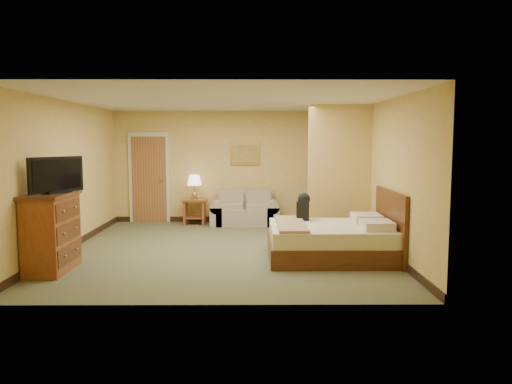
{
  "coord_description": "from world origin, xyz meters",
  "views": [
    {
      "loc": [
        0.47,
        -8.68,
        1.93
      ],
      "look_at": [
        0.53,
        0.6,
        0.95
      ],
      "focal_mm": 35.0,
      "sensor_mm": 36.0,
      "label": 1
    }
  ],
  "objects_px": {
    "loveseat": "(245,214)",
    "coffee_table": "(304,224)",
    "bed": "(335,240)",
    "dresser": "(52,232)"
  },
  "relations": [
    {
      "from": "loveseat",
      "to": "coffee_table",
      "type": "bearing_deg",
      "value": -56.04
    },
    {
      "from": "loveseat",
      "to": "coffee_table",
      "type": "relative_size",
      "value": 1.9
    },
    {
      "from": "loveseat",
      "to": "coffee_table",
      "type": "height_order",
      "value": "loveseat"
    },
    {
      "from": "coffee_table",
      "to": "dresser",
      "type": "xyz_separation_m",
      "value": [
        -3.93,
        -2.3,
        0.27
      ]
    },
    {
      "from": "loveseat",
      "to": "coffee_table",
      "type": "xyz_separation_m",
      "value": [
        1.17,
        -1.73,
        0.06
      ]
    },
    {
      "from": "coffee_table",
      "to": "dresser",
      "type": "relative_size",
      "value": 0.7
    },
    {
      "from": "loveseat",
      "to": "dresser",
      "type": "xyz_separation_m",
      "value": [
        -2.77,
        -4.03,
        0.33
      ]
    },
    {
      "from": "coffee_table",
      "to": "bed",
      "type": "relative_size",
      "value": 0.4
    },
    {
      "from": "bed",
      "to": "dresser",
      "type": "bearing_deg",
      "value": -169.93
    },
    {
      "from": "loveseat",
      "to": "dresser",
      "type": "height_order",
      "value": "dresser"
    }
  ]
}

